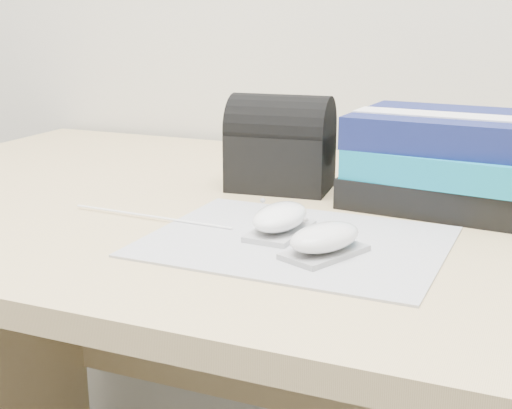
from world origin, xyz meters
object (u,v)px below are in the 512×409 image
at_px(book_stack, 450,160).
at_px(pouch, 281,144).
at_px(desk, 379,360).
at_px(mouse_front, 325,240).
at_px(mouse_rear, 280,219).

bearing_deg(book_stack, pouch, -177.54).
bearing_deg(desk, pouch, 172.61).
relative_size(desk, mouse_front, 15.03).
bearing_deg(mouse_rear, mouse_front, -35.83).
xyz_separation_m(mouse_front, book_stack, (0.09, 0.27, 0.04)).
height_order(desk, mouse_rear, mouse_rear).
height_order(desk, pouch, pouch).
height_order(mouse_rear, book_stack, book_stack).
height_order(desk, mouse_front, mouse_front).
distance_m(mouse_rear, pouch, 0.23).
distance_m(desk, book_stack, 0.31).
relative_size(mouse_rear, pouch, 0.65).
xyz_separation_m(desk, mouse_rear, (-0.08, -0.19, 0.25)).
bearing_deg(mouse_rear, book_stack, 54.69).
bearing_deg(pouch, desk, -7.39).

